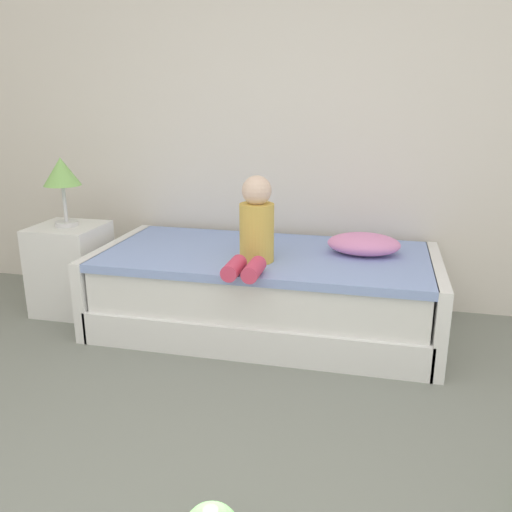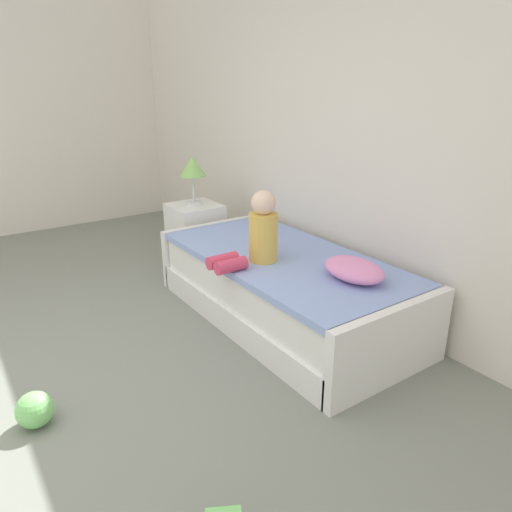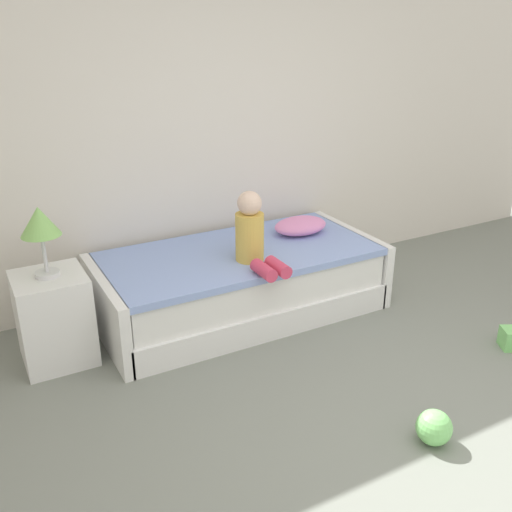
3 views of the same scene
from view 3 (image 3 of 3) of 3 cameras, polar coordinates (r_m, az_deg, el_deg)
The scene contains 9 objects.
ground_plane at distance 3.17m, azimuth 18.48°, elevation -19.81°, with size 9.20×9.20×0.00m, color gray.
wall_rear at distance 4.54m, azimuth -3.91°, elevation 14.55°, with size 7.20×0.10×2.90m, color silver.
bed at distance 4.31m, azimuth -1.59°, elevation -2.61°, with size 2.11×1.00×0.50m.
nightstand at distance 3.91m, azimuth -19.44°, elevation -5.89°, with size 0.44×0.44×0.60m, color white.
table_lamp at distance 3.67m, azimuth -20.72°, elevation 2.91°, with size 0.24×0.24×0.45m.
child_figure at distance 3.94m, azimuth -0.31°, elevation 2.15°, with size 0.20×0.51×0.50m.
pillow at distance 4.54m, azimuth 4.44°, elevation 3.04°, with size 0.44×0.30×0.13m, color #EA8CC6.
toy_ball at distance 3.27m, azimuth 17.31°, elevation -15.98°, with size 0.19×0.19×0.19m, color #7FD872.
toy_block at distance 4.29m, azimuth 24.14°, elevation -7.50°, with size 0.14×0.14×0.14m, color #7FD872.
Camera 3 is at (-1.89, -1.48, 2.08)m, focal length 40.17 mm.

